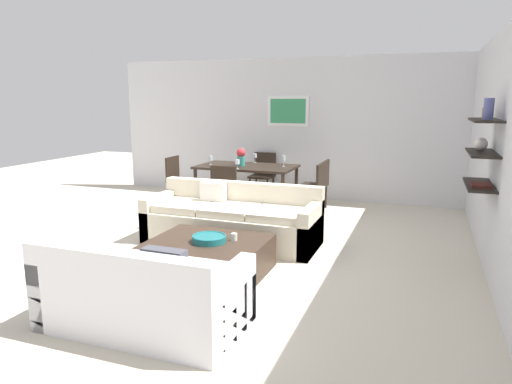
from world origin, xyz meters
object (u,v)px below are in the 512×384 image
loveseat_white (144,295)px  wine_glass_foot (237,162)px  decorative_bowl (209,238)px  dining_chair_foot (227,188)px  coffee_table (207,258)px  centerpiece_vase (241,156)px  dining_chair_right_near (313,186)px  dining_chair_left_near (178,177)px  wine_glass_head (255,156)px  dining_chair_right_far (319,181)px  wine_glass_right_far (284,159)px  dining_chair_head (263,172)px  candle_jar (234,237)px  wine_glass_left_near (210,158)px  dining_table (247,169)px  sofa_beige (232,221)px

loveseat_white → wine_glass_foot: wine_glass_foot is taller
decorative_bowl → dining_chair_foot: size_ratio=0.43×
coffee_table → decorative_bowl: 0.23m
dining_chair_foot → centerpiece_vase: 0.95m
dining_chair_right_near → dining_chair_left_near: same height
dining_chair_foot → centerpiece_vase: centerpiece_vase is taller
decorative_bowl → wine_glass_foot: bearing=106.3°
dining_chair_foot → wine_glass_head: bearing=90.0°
dining_chair_right_far → wine_glass_right_far: size_ratio=4.53×
loveseat_white → dining_chair_head: 5.51m
coffee_table → dining_chair_right_near: size_ratio=1.44×
dining_chair_left_near → centerpiece_vase: centerpiece_vase is taller
wine_glass_right_far → wine_glass_foot: wine_glass_right_far is taller
centerpiece_vase → dining_chair_left_near: bearing=-171.6°
wine_glass_right_far → centerpiece_vase: centerpiece_vase is taller
candle_jar → wine_glass_left_near: size_ratio=0.46×
coffee_table → loveseat_white: bearing=-88.4°
dining_chair_right_far → wine_glass_foot: wine_glass_foot is taller
dining_chair_left_near → centerpiece_vase: bearing=8.4°
wine_glass_right_far → loveseat_white: bearing=-87.8°
dining_chair_right_far → wine_glass_left_near: bearing=-169.9°
dining_chair_foot → dining_chair_right_far: same height
dining_table → wine_glass_left_near: (-0.65, -0.12, 0.19)m
decorative_bowl → wine_glass_head: 3.81m
coffee_table → dining_table: size_ratio=0.73×
loveseat_white → wine_glass_head: size_ratio=9.94×
dining_chair_foot → centerpiece_vase: bearing=95.8°
wine_glass_right_far → wine_glass_foot: size_ratio=1.18×
dining_table → dining_chair_right_near: dining_chair_right_near is taller
dining_chair_head → loveseat_white: bearing=-81.3°
sofa_beige → dining_chair_left_near: 2.63m
dining_chair_left_near → wine_glass_head: 1.48m
dining_chair_head → wine_glass_head: wine_glass_head is taller
candle_jar → dining_chair_right_near: bearing=85.8°
dining_table → dining_chair_left_near: size_ratio=1.97×
coffee_table → candle_jar: (0.27, 0.14, 0.23)m
sofa_beige → wine_glass_left_near: (-1.25, 1.94, 0.58)m
coffee_table → wine_glass_right_far: bearing=92.4°
dining_chair_left_near → centerpiece_vase: 1.27m
candle_jar → centerpiece_vase: 3.31m
dining_table → wine_glass_foot: 0.47m
dining_table → centerpiece_vase: 0.26m
wine_glass_right_far → coffee_table: bearing=-87.6°
dining_table → wine_glass_right_far: bearing=10.6°
candle_jar → wine_glass_head: (-1.06, 3.54, 0.45)m
dining_chair_right_near → wine_glass_head: bearing=152.8°
dining_chair_foot → dining_table: bearing=90.0°
coffee_table → candle_jar: candle_jar is taller
wine_glass_right_far → wine_glass_left_near: wine_glass_right_far is taller
sofa_beige → wine_glass_head: 2.63m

